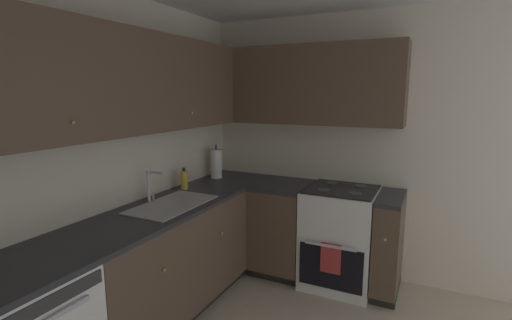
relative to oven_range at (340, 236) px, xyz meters
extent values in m
cube|color=beige|center=(-1.56, 1.43, 0.78)|extent=(3.78, 0.05, 2.47)
cube|color=beige|center=(0.31, -0.32, 0.78)|extent=(0.05, 3.56, 2.47)
cube|color=#333333|center=(-2.25, 0.80, 0.35)|extent=(0.55, 0.01, 0.07)
cube|color=silver|center=(-2.25, 0.79, 0.28)|extent=(0.36, 0.02, 0.02)
cube|color=brown|center=(-1.13, 1.11, 0.02)|extent=(1.63, 0.60, 0.77)
cube|color=black|center=(-1.13, 1.14, -0.41)|extent=(1.63, 0.54, 0.09)
sphere|color=tan|center=(-1.49, 0.80, 0.16)|extent=(0.02, 0.02, 0.02)
sphere|color=tan|center=(-0.77, 0.80, 0.16)|extent=(0.02, 0.02, 0.02)
cube|color=#2D2D33|center=(-1.13, 1.11, 0.42)|extent=(2.83, 0.60, 0.03)
cube|color=brown|center=(-0.02, 0.56, 0.02)|extent=(0.60, 0.49, 0.77)
cube|color=black|center=(0.01, 0.56, -0.41)|extent=(0.54, 0.49, 0.09)
cube|color=brown|center=(-0.02, -0.42, 0.02)|extent=(0.60, 0.20, 0.77)
cube|color=black|center=(0.01, -0.42, -0.41)|extent=(0.54, 0.20, 0.09)
sphere|color=tan|center=(-0.33, -0.42, 0.16)|extent=(0.02, 0.02, 0.02)
cube|color=#2D2D33|center=(-0.02, 0.56, 0.42)|extent=(0.60, 0.49, 0.03)
cube|color=#2D2D33|center=(-0.02, -0.42, 0.42)|extent=(0.60, 0.20, 0.03)
cube|color=white|center=(0.00, 0.00, -0.01)|extent=(0.64, 0.62, 0.89)
cube|color=black|center=(-0.32, 0.00, -0.17)|extent=(0.02, 0.55, 0.37)
cube|color=silver|center=(-0.35, 0.00, 0.04)|extent=(0.02, 0.43, 0.02)
cube|color=black|center=(0.00, 0.00, 0.44)|extent=(0.59, 0.60, 0.01)
cube|color=white|center=(0.31, 0.00, 0.51)|extent=(0.03, 0.60, 0.15)
cylinder|color=#4C4C4C|center=(-0.14, -0.14, 0.45)|extent=(0.11, 0.11, 0.01)
cylinder|color=#4C4C4C|center=(-0.14, 0.14, 0.45)|extent=(0.11, 0.11, 0.01)
cylinder|color=#4C4C4C|center=(0.14, -0.14, 0.45)|extent=(0.11, 0.11, 0.01)
cylinder|color=#4C4C4C|center=(0.14, 0.14, 0.45)|extent=(0.11, 0.11, 0.01)
cube|color=#B23333|center=(-0.35, 0.00, -0.07)|extent=(0.02, 0.17, 0.26)
cube|color=brown|center=(-1.29, 1.25, 1.36)|extent=(2.51, 0.32, 0.72)
sphere|color=tan|center=(-1.85, 1.08, 1.13)|extent=(0.02, 0.02, 0.02)
sphere|color=tan|center=(-0.74, 1.08, 1.13)|extent=(0.02, 0.02, 0.02)
cube|color=brown|center=(0.12, 0.47, 1.36)|extent=(0.32, 1.88, 0.72)
cube|color=#B7B7BC|center=(-1.03, 1.08, 0.44)|extent=(0.71, 0.40, 0.01)
cube|color=gray|center=(-1.03, 1.08, 0.39)|extent=(0.65, 0.36, 0.09)
cube|color=#99999E|center=(-1.03, 1.08, 0.41)|extent=(0.02, 0.35, 0.06)
cylinder|color=silver|center=(-1.03, 1.31, 0.56)|extent=(0.02, 0.02, 0.25)
cylinder|color=silver|center=(-1.03, 1.23, 0.68)|extent=(0.02, 0.15, 0.02)
cylinder|color=silver|center=(-0.98, 1.31, 0.47)|extent=(0.02, 0.02, 0.06)
cylinder|color=gold|center=(-0.60, 1.29, 0.52)|extent=(0.07, 0.07, 0.16)
cylinder|color=#262626|center=(-0.60, 1.29, 0.62)|extent=(0.03, 0.03, 0.03)
cylinder|color=white|center=(-0.08, 1.27, 0.58)|extent=(0.11, 0.11, 0.29)
cylinder|color=#3F3F3F|center=(-0.08, 1.27, 0.60)|extent=(0.02, 0.02, 0.35)
camera|label=1|loc=(-3.25, -0.72, 1.29)|focal=26.22mm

